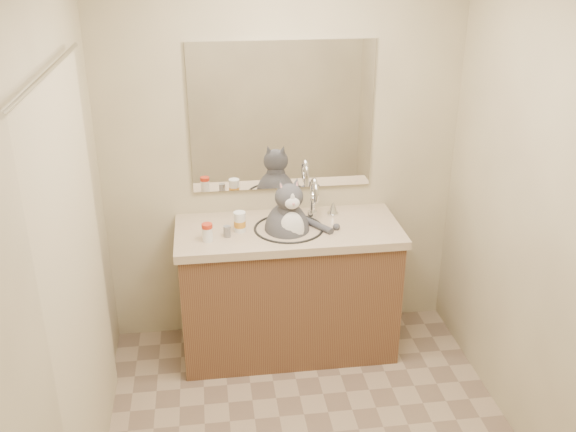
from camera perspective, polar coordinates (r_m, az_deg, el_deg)
The scene contains 8 objects.
room at distance 2.81m, azimuth 2.69°, elevation -2.74°, with size 2.22×2.52×2.42m.
vanity at distance 4.01m, azimuth 0.02°, elevation -6.30°, with size 1.34×0.59×1.12m.
mirror at distance 3.86m, azimuth -0.53°, elevation 8.78°, with size 1.10×0.02×0.90m, color white.
shower_curtain at distance 2.99m, azimuth -18.05°, elevation -5.87°, with size 0.02×1.30×1.93m.
cat at distance 3.78m, azimuth -0.01°, elevation -1.03°, with size 0.42×0.33×0.54m.
pill_bottle_redcap at distance 3.66m, azimuth -7.18°, elevation -1.45°, with size 0.08×0.08×0.11m.
pill_bottle_orange at distance 3.76m, azimuth -4.31°, elevation -0.54°, with size 0.09×0.09×0.12m.
grey_canister at distance 3.70m, azimuth -5.44°, elevation -1.37°, with size 0.05×0.05×0.07m.
Camera 1 is at (-0.47, -2.47, 2.46)m, focal length 40.00 mm.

